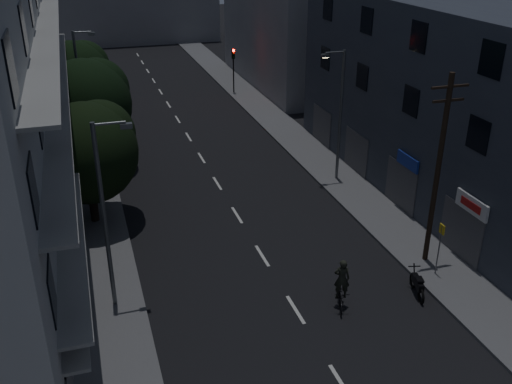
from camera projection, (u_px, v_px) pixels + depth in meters
ground at (200, 155)px, 39.90m from camera, size 160.00×160.00×0.00m
sidewalk_left at (89, 167)px, 37.82m from camera, size 3.00×90.00×0.15m
sidewalk_right at (300, 143)px, 41.92m from camera, size 3.00×90.00×0.15m
lane_markings at (183, 128)px, 45.29m from camera, size 0.15×60.50×0.01m
building_right at (452, 108)px, 31.35m from camera, size 6.19×28.00×11.00m
building_far_left at (17, 3)px, 53.04m from camera, size 6.00×20.00×16.00m
building_far_right at (280, 17)px, 55.07m from camera, size 6.00×20.00×13.00m
building_far_end at (126, 3)px, 76.57m from camera, size 24.00×8.00×10.00m
tree_near at (87, 149)px, 29.20m from camera, size 5.30×5.30×6.54m
tree_mid at (86, 102)px, 35.67m from camera, size 5.80×5.80×7.14m
tree_far at (75, 75)px, 42.89m from camera, size 5.49×5.49×6.78m
traffic_signal_far_right at (233, 61)px, 52.96m from camera, size 0.28×0.37×4.10m
traffic_signal_far_left at (91, 72)px, 49.18m from camera, size 0.28×0.37×4.10m
street_lamp_left_near at (106, 209)px, 22.27m from camera, size 1.51×0.25×8.00m
street_lamp_right at (339, 110)px, 34.12m from camera, size 1.51×0.25×8.00m
street_lamp_left_far at (81, 83)px, 39.97m from camera, size 1.51×0.25×8.00m
utility_pole at (438, 168)px, 25.31m from camera, size 1.80×0.24×9.00m
bus_stop_sign at (440, 240)px, 25.45m from camera, size 0.06×0.35×2.52m
motorcycle at (417, 285)px, 24.76m from camera, size 0.71×1.83×1.20m
cyclist at (341, 291)px, 23.87m from camera, size 1.22×1.90×2.27m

